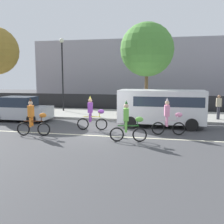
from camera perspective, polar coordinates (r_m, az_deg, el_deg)
name	(u,v)px	position (r m, az deg, el deg)	size (l,w,h in m)	color
ground_plane	(105,134)	(13.75, -1.45, -4.79)	(80.00, 80.00, 0.00)	#424244
road_centre_line	(103,136)	(13.28, -1.96, -5.23)	(36.00, 0.14, 0.01)	beige
sidewalk_curb	(125,115)	(20.01, 2.94, -0.59)	(60.00, 5.00, 0.15)	#9E9B93
fence_line	(131,103)	(22.78, 4.12, 2.01)	(40.00, 0.08, 1.40)	black
building_backdrop	(164,73)	(31.04, 11.31, 8.42)	(28.00, 8.00, 6.80)	#99939E
parade_cyclist_orange	(33,119)	(13.79, -16.73, -1.53)	(1.71, 0.53, 1.92)	black
parade_cyclist_purple	(92,115)	(14.63, -4.30, -0.69)	(1.72, 0.51, 1.92)	black
parade_cyclist_lime	(129,124)	(12.00, 3.63, -2.57)	(1.71, 0.52, 1.92)	black
parade_cyclist_pink	(169,119)	(13.66, 12.29, -1.46)	(1.71, 0.52, 1.92)	black
parked_van_white	(163,105)	(15.83, 10.95, 1.44)	(5.00, 2.22, 2.18)	white
parked_car_silver	(20,109)	(18.61, -19.40, 0.52)	(4.10, 1.92, 1.64)	#B7BABF
street_lamp_post	(62,64)	(21.98, -10.78, 10.27)	(0.36, 0.36, 5.86)	black
street_tree_near_lamp	(147,50)	(18.76, 7.61, 13.29)	(3.71, 3.71, 6.52)	brown
pedestrian_onlooker	(219,106)	(18.70, 22.19, 1.14)	(0.32, 0.20, 1.62)	#33333D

